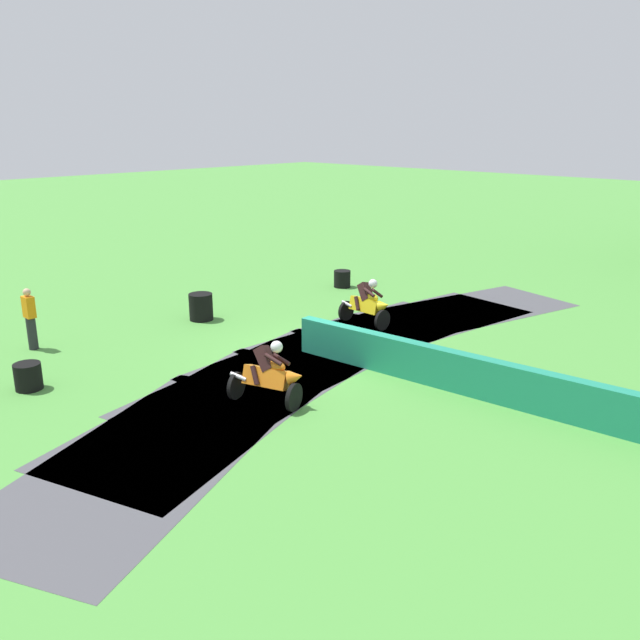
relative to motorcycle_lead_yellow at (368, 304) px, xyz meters
name	(u,v)px	position (x,y,z in m)	size (l,w,h in m)	color
ground_plane	(318,353)	(0.66, -2.79, -0.65)	(120.00, 120.00, 0.00)	#4C933D
track_asphalt	(333,357)	(1.17, -2.75, -0.65)	(6.33, 19.77, 0.01)	#47474C
safety_barrier	(494,381)	(5.45, -2.40, -0.20)	(0.30, 10.42, 0.90)	#1E8466
motorcycle_lead_yellow	(368,304)	(0.00, 0.00, 0.00)	(1.69, 0.78, 1.43)	black
motorcycle_chase_orange	(270,375)	(2.09, -5.73, -0.02)	(1.68, 1.17, 1.42)	black
tire_stack_near	(342,279)	(-3.63, 2.96, -0.35)	(0.60, 0.60, 0.60)	black
tire_stack_mid_a	(201,307)	(-3.96, -3.01, -0.25)	(0.71, 0.71, 0.80)	black
tire_stack_mid_b	(28,376)	(-2.35, -8.92, -0.35)	(0.59, 0.59, 0.60)	black
track_marshal	(30,319)	(-4.96, -7.66, 0.17)	(0.34, 0.24, 1.63)	#232328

